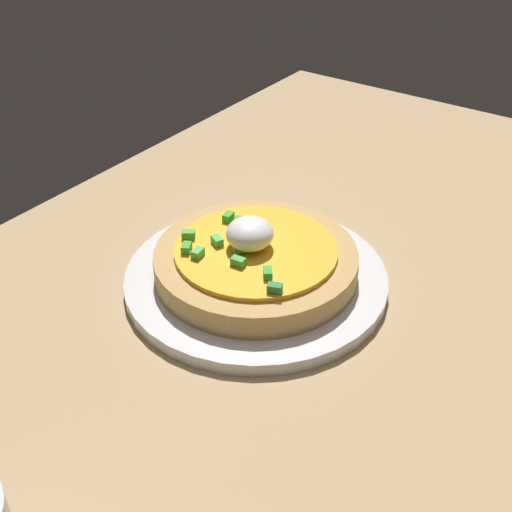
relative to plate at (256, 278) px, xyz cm
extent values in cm
cube|color=tan|center=(-3.36, 12.13, -2.12)|extent=(106.66, 84.53, 2.93)
cylinder|color=silver|center=(0.00, 0.00, 0.00)|extent=(25.97, 25.97, 1.31)
cylinder|color=tan|center=(0.00, 0.00, 1.92)|extent=(19.88, 19.88, 2.53)
cylinder|color=gold|center=(0.00, 0.00, 3.44)|extent=(15.82, 15.82, 0.49)
ellipsoid|color=white|center=(0.26, -0.55, 5.18)|extent=(4.56, 4.56, 3.00)
cube|color=#54B64A|center=(4.43, -3.57, 4.08)|extent=(1.38, 0.97, 0.80)
cube|color=green|center=(-2.41, -5.17, 4.08)|extent=(1.39, 1.00, 0.80)
cube|color=green|center=(-2.18, -3.73, 4.08)|extent=(1.48, 1.20, 0.80)
cube|color=#318039|center=(4.73, 5.33, 4.08)|extent=(1.21, 1.48, 0.80)
cube|color=green|center=(2.51, -6.34, 4.08)|extent=(1.38, 1.51, 0.80)
cube|color=green|center=(1.53, -1.00, 4.08)|extent=(1.47, 1.47, 0.80)
cube|color=#55AB40|center=(1.59, -0.74, 4.08)|extent=(1.50, 1.42, 0.80)
cube|color=green|center=(3.38, 0.37, 4.08)|extent=(0.92, 1.35, 0.80)
cube|color=green|center=(3.26, 3.59, 4.08)|extent=(1.50, 1.41, 0.80)
cube|color=green|center=(4.39, -4.99, 4.08)|extent=(1.50, 1.27, 0.80)
cube|color=#51B64A|center=(1.74, -3.36, 4.08)|extent=(1.28, 1.50, 0.80)
camera|label=1|loc=(41.80, 29.52, 38.33)|focal=45.13mm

